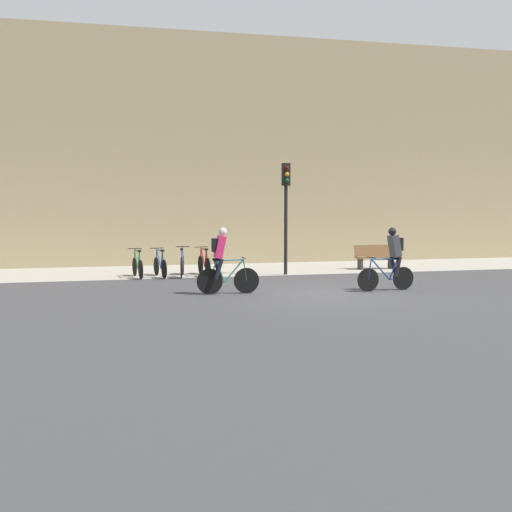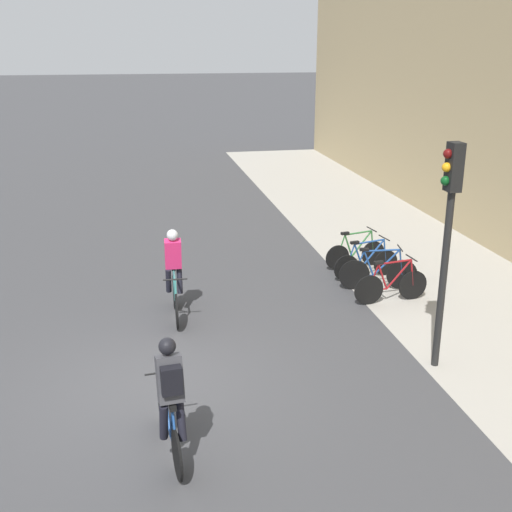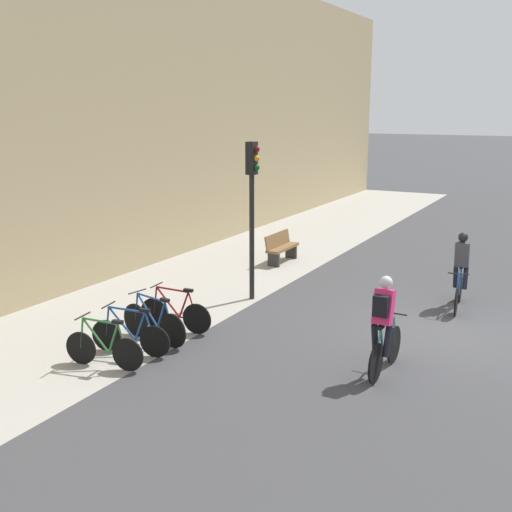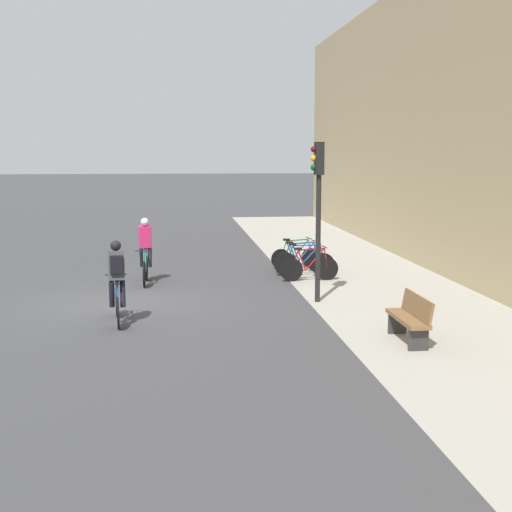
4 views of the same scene
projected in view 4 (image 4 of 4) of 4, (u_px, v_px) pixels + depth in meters
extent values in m
plane|color=#3D3D3F|center=(118.00, 304.00, 16.75)|extent=(200.00, 200.00, 0.00)
cube|color=#A39E93|center=(396.00, 298.00, 17.51)|extent=(44.00, 4.50, 0.01)
cube|color=tan|center=(504.00, 110.00, 17.14)|extent=(44.00, 0.60, 9.11)
cylinder|color=black|center=(144.00, 274.00, 18.81)|extent=(0.70, 0.05, 0.70)
cylinder|color=black|center=(147.00, 268.00, 19.80)|extent=(0.70, 0.05, 0.70)
cylinder|color=teal|center=(145.00, 262.00, 19.11)|extent=(0.55, 0.06, 0.62)
cylinder|color=teal|center=(146.00, 260.00, 19.48)|extent=(0.26, 0.05, 0.58)
cylinder|color=teal|center=(145.00, 251.00, 19.18)|extent=(0.74, 0.06, 0.07)
cylinder|color=teal|center=(146.00, 270.00, 19.60)|extent=(0.40, 0.04, 0.05)
cylinder|color=teal|center=(146.00, 259.00, 19.67)|extent=(0.21, 0.04, 0.56)
cylinder|color=teal|center=(144.00, 263.00, 18.81)|extent=(0.12, 0.04, 0.58)
cylinder|color=black|center=(144.00, 251.00, 18.80)|extent=(0.04, 0.46, 0.03)
cube|color=black|center=(146.00, 248.00, 19.54)|extent=(0.20, 0.09, 0.06)
cube|color=#E52866|center=(145.00, 237.00, 19.39)|extent=(0.33, 0.33, 0.63)
sphere|color=silver|center=(145.00, 222.00, 19.25)|extent=(0.23, 0.23, 0.22)
cylinder|color=black|center=(142.00, 257.00, 19.51)|extent=(0.28, 0.12, 0.56)
cylinder|color=black|center=(150.00, 257.00, 19.53)|extent=(0.24, 0.12, 0.56)
cube|color=black|center=(145.00, 234.00, 19.52)|extent=(0.15, 0.26, 0.36)
cylinder|color=black|center=(117.00, 302.00, 15.48)|extent=(0.65, 0.10, 0.65)
cylinder|color=black|center=(118.00, 313.00, 14.40)|extent=(0.65, 0.10, 0.65)
cylinder|color=#1E478C|center=(117.00, 292.00, 15.08)|extent=(0.61, 0.10, 0.62)
cylinder|color=#1E478C|center=(117.00, 297.00, 14.68)|extent=(0.29, 0.07, 0.58)
cylinder|color=#1E478C|center=(116.00, 280.00, 14.91)|extent=(0.83, 0.13, 0.07)
cylinder|color=#1E478C|center=(118.00, 311.00, 14.62)|extent=(0.45, 0.08, 0.05)
cylinder|color=#1E478C|center=(118.00, 299.00, 14.46)|extent=(0.23, 0.06, 0.56)
cylinder|color=#1E478C|center=(116.00, 289.00, 15.40)|extent=(0.13, 0.05, 0.59)
cylinder|color=black|center=(116.00, 274.00, 15.31)|extent=(0.08, 0.46, 0.03)
cube|color=black|center=(117.00, 283.00, 14.51)|extent=(0.21, 0.10, 0.06)
cube|color=#3D3D42|center=(116.00, 266.00, 14.56)|extent=(0.35, 0.35, 0.63)
sphere|color=black|center=(116.00, 246.00, 14.58)|extent=(0.24, 0.24, 0.22)
cylinder|color=black|center=(123.00, 294.00, 14.62)|extent=(0.28, 0.14, 0.56)
cylinder|color=black|center=(112.00, 294.00, 14.57)|extent=(0.25, 0.13, 0.56)
cube|color=black|center=(117.00, 265.00, 14.42)|extent=(0.17, 0.27, 0.36)
cylinder|color=black|center=(311.00, 258.00, 22.05)|extent=(0.12, 0.61, 0.61)
cylinder|color=black|center=(281.00, 259.00, 21.80)|extent=(0.12, 0.61, 0.61)
cylinder|color=#2D6B33|center=(301.00, 249.00, 21.92)|extent=(0.12, 0.53, 0.62)
cylinder|color=#2D6B33|center=(290.00, 250.00, 21.83)|extent=(0.08, 0.25, 0.58)
cylinder|color=#2D6B33|center=(298.00, 240.00, 21.86)|extent=(0.15, 0.71, 0.07)
cylinder|color=#2D6B33|center=(287.00, 259.00, 21.85)|extent=(0.09, 0.39, 0.05)
cylinder|color=#2D6B33|center=(284.00, 250.00, 21.78)|extent=(0.06, 0.21, 0.56)
cylinder|color=#2D6B33|center=(310.00, 248.00, 22.00)|extent=(0.05, 0.12, 0.58)
cylinder|color=black|center=(309.00, 238.00, 21.94)|extent=(0.46, 0.10, 0.03)
cube|color=black|center=(286.00, 240.00, 21.76)|extent=(0.11, 0.21, 0.06)
cylinder|color=black|center=(316.00, 261.00, 21.34)|extent=(0.13, 0.61, 0.62)
cylinder|color=black|center=(284.00, 263.00, 21.06)|extent=(0.13, 0.61, 0.62)
cylinder|color=#1E478C|center=(305.00, 252.00, 21.20)|extent=(0.13, 0.57, 0.62)
cylinder|color=#1E478C|center=(293.00, 253.00, 21.10)|extent=(0.08, 0.27, 0.58)
cylinder|color=#1E478C|center=(302.00, 243.00, 21.13)|extent=(0.16, 0.76, 0.07)
cylinder|color=#1E478C|center=(290.00, 263.00, 21.12)|extent=(0.10, 0.41, 0.05)
cylinder|color=#1E478C|center=(287.00, 253.00, 21.05)|extent=(0.07, 0.22, 0.56)
cylinder|color=#1E478C|center=(315.00, 252.00, 21.29)|extent=(0.05, 0.12, 0.59)
cylinder|color=black|center=(314.00, 241.00, 21.23)|extent=(0.46, 0.10, 0.03)
cube|color=black|center=(290.00, 243.00, 21.03)|extent=(0.11, 0.21, 0.06)
cylinder|color=black|center=(323.00, 265.00, 20.44)|extent=(0.15, 0.68, 0.68)
cylinder|color=black|center=(286.00, 264.00, 20.50)|extent=(0.15, 0.68, 0.68)
cylinder|color=#1E478C|center=(311.00, 255.00, 20.42)|extent=(0.14, 0.58, 0.62)
cylinder|color=#1E478C|center=(297.00, 255.00, 20.45)|extent=(0.09, 0.27, 0.58)
cylinder|color=#1E478C|center=(307.00, 245.00, 20.39)|extent=(0.18, 0.78, 0.07)
cylinder|color=#1E478C|center=(294.00, 265.00, 20.49)|extent=(0.11, 0.42, 0.05)
cylinder|color=#1E478C|center=(290.00, 255.00, 20.46)|extent=(0.07, 0.22, 0.56)
cylinder|color=#1E478C|center=(322.00, 255.00, 20.40)|extent=(0.06, 0.12, 0.59)
cylinder|color=black|center=(320.00, 243.00, 20.36)|extent=(0.46, 0.11, 0.03)
cube|color=black|center=(293.00, 244.00, 20.41)|extent=(0.11, 0.21, 0.06)
cylinder|color=black|center=(327.00, 269.00, 19.85)|extent=(0.09, 0.65, 0.64)
cylinder|color=black|center=(292.00, 270.00, 19.65)|extent=(0.09, 0.65, 0.64)
cylinder|color=maroon|center=(315.00, 259.00, 19.74)|extent=(0.09, 0.56, 0.62)
cylinder|color=maroon|center=(302.00, 260.00, 19.67)|extent=(0.06, 0.26, 0.58)
cylinder|color=maroon|center=(311.00, 249.00, 19.68)|extent=(0.10, 0.76, 0.07)
cylinder|color=maroon|center=(299.00, 270.00, 19.69)|extent=(0.07, 0.41, 0.05)
cylinder|color=maroon|center=(295.00, 260.00, 19.63)|extent=(0.05, 0.22, 0.56)
cylinder|color=maroon|center=(326.00, 259.00, 19.80)|extent=(0.05, 0.12, 0.59)
cylinder|color=black|center=(324.00, 247.00, 19.74)|extent=(0.46, 0.07, 0.03)
cube|color=black|center=(298.00, 249.00, 19.60)|extent=(0.10, 0.21, 0.06)
cylinder|color=black|center=(318.00, 223.00, 16.77)|extent=(0.12, 0.12, 3.79)
cube|color=black|center=(319.00, 158.00, 16.55)|extent=(0.26, 0.20, 0.76)
sphere|color=#590C0C|center=(314.00, 149.00, 16.50)|extent=(0.15, 0.15, 0.15)
sphere|color=orange|center=(314.00, 158.00, 16.53)|extent=(0.15, 0.15, 0.15)
sphere|color=#0C4719|center=(314.00, 167.00, 16.56)|extent=(0.15, 0.15, 0.15)
cube|color=brown|center=(408.00, 319.00, 13.39)|extent=(1.53, 0.40, 0.08)
cube|color=brown|center=(417.00, 306.00, 13.38)|extent=(1.53, 0.12, 0.40)
cube|color=#2D2D2D|center=(397.00, 323.00, 14.02)|extent=(0.08, 0.36, 0.45)
cube|color=#2D2D2D|center=(418.00, 339.00, 12.82)|extent=(0.08, 0.36, 0.45)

